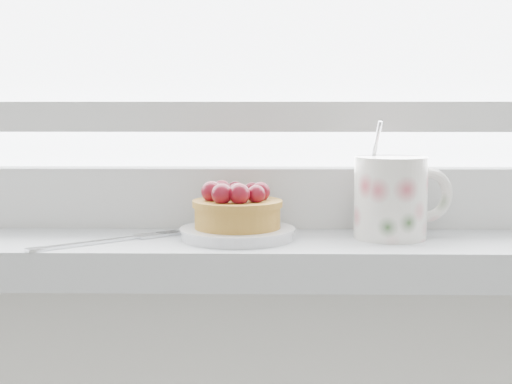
{
  "coord_description": "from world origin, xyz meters",
  "views": [
    {
      "loc": [
        -0.01,
        1.12,
        1.08
      ],
      "look_at": [
        -0.03,
        1.88,
        0.99
      ],
      "focal_mm": 50.0,
      "sensor_mm": 36.0,
      "label": 1
    }
  ],
  "objects_px": {
    "saucer": "(238,233)",
    "raspberry_tart": "(237,208)",
    "floral_mug": "(393,196)",
    "fork": "(109,241)"
  },
  "relations": [
    {
      "from": "saucer",
      "to": "fork",
      "type": "bearing_deg",
      "value": -170.71
    },
    {
      "from": "saucer",
      "to": "raspberry_tart",
      "type": "xyz_separation_m",
      "value": [
        -0.0,
        -0.0,
        0.03
      ]
    },
    {
      "from": "raspberry_tart",
      "to": "saucer",
      "type": "bearing_deg",
      "value": 42.0
    },
    {
      "from": "saucer",
      "to": "raspberry_tart",
      "type": "bearing_deg",
      "value": -138.0
    },
    {
      "from": "saucer",
      "to": "floral_mug",
      "type": "bearing_deg",
      "value": 2.92
    },
    {
      "from": "floral_mug",
      "to": "saucer",
      "type": "bearing_deg",
      "value": -177.08
    },
    {
      "from": "fork",
      "to": "saucer",
      "type": "bearing_deg",
      "value": 9.29
    },
    {
      "from": "saucer",
      "to": "raspberry_tart",
      "type": "relative_size",
      "value": 1.28
    },
    {
      "from": "saucer",
      "to": "floral_mug",
      "type": "xyz_separation_m",
      "value": [
        0.17,
        0.01,
        0.04
      ]
    },
    {
      "from": "saucer",
      "to": "raspberry_tart",
      "type": "distance_m",
      "value": 0.03
    }
  ]
}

